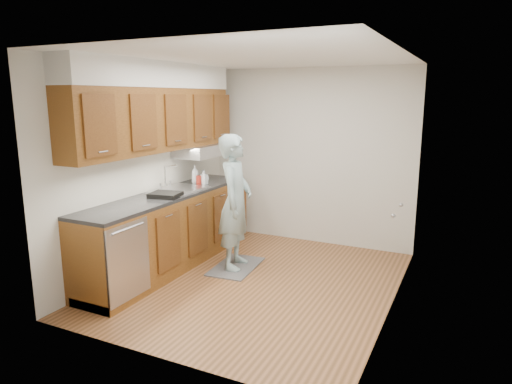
% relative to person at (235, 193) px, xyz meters
% --- Properties ---
extents(floor, '(3.50, 3.50, 0.00)m').
position_rel_person_xyz_m(floor, '(0.44, -0.31, -0.95)').
color(floor, '#935C37').
rests_on(floor, ground).
extents(ceiling, '(3.50, 3.50, 0.00)m').
position_rel_person_xyz_m(ceiling, '(0.44, -0.31, 1.55)').
color(ceiling, white).
rests_on(ceiling, wall_left).
extents(wall_left, '(0.02, 3.50, 2.50)m').
position_rel_person_xyz_m(wall_left, '(-1.06, -0.31, 0.30)').
color(wall_left, beige).
rests_on(wall_left, floor).
extents(wall_right, '(0.02, 3.50, 2.50)m').
position_rel_person_xyz_m(wall_right, '(1.94, -0.31, 0.30)').
color(wall_right, beige).
rests_on(wall_right, floor).
extents(wall_back, '(3.00, 0.02, 2.50)m').
position_rel_person_xyz_m(wall_back, '(0.44, 1.44, 0.30)').
color(wall_back, beige).
rests_on(wall_back, floor).
extents(counter, '(0.64, 2.80, 1.30)m').
position_rel_person_xyz_m(counter, '(-0.76, -0.32, -0.46)').
color(counter, brown).
rests_on(counter, floor).
extents(upper_cabinets, '(0.47, 2.80, 1.21)m').
position_rel_person_xyz_m(upper_cabinets, '(-0.89, -0.27, 1.00)').
color(upper_cabinets, brown).
rests_on(upper_cabinets, wall_left).
extents(closet_door, '(0.02, 1.22, 2.05)m').
position_rel_person_xyz_m(closet_door, '(1.93, -0.01, 0.07)').
color(closet_door, silver).
rests_on(closet_door, wall_right).
extents(floor_mat, '(0.55, 0.86, 0.02)m').
position_rel_person_xyz_m(floor_mat, '(0.00, 0.00, -0.94)').
color(floor_mat, slate).
rests_on(floor_mat, floor).
extents(person, '(0.57, 0.74, 1.87)m').
position_rel_person_xyz_m(person, '(0.00, 0.00, 0.00)').
color(person, '#8CA8AB').
rests_on(person, floor_mat).
extents(soap_bottle_a, '(0.13, 0.13, 0.26)m').
position_rel_person_xyz_m(soap_bottle_a, '(-0.81, 0.37, 0.12)').
color(soap_bottle_a, silver).
rests_on(soap_bottle_a, counter).
extents(soap_bottle_b, '(0.09, 0.09, 0.19)m').
position_rel_person_xyz_m(soap_bottle_b, '(-0.67, 0.36, 0.09)').
color(soap_bottle_b, silver).
rests_on(soap_bottle_b, counter).
extents(soap_bottle_c, '(0.18, 0.18, 0.18)m').
position_rel_person_xyz_m(soap_bottle_c, '(-0.73, 0.45, 0.08)').
color(soap_bottle_c, silver).
rests_on(soap_bottle_c, counter).
extents(soda_can, '(0.09, 0.09, 0.13)m').
position_rel_person_xyz_m(soda_can, '(-0.71, 0.30, 0.05)').
color(soda_can, '#B12A1E').
rests_on(soda_can, counter).
extents(steel_can, '(0.08, 0.08, 0.12)m').
position_rel_person_xyz_m(steel_can, '(-0.67, 0.38, 0.05)').
color(steel_can, '#A5A5AA').
rests_on(steel_can, counter).
extents(dish_rack, '(0.39, 0.34, 0.05)m').
position_rel_person_xyz_m(dish_rack, '(-0.66, -0.51, 0.02)').
color(dish_rack, black).
rests_on(dish_rack, counter).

